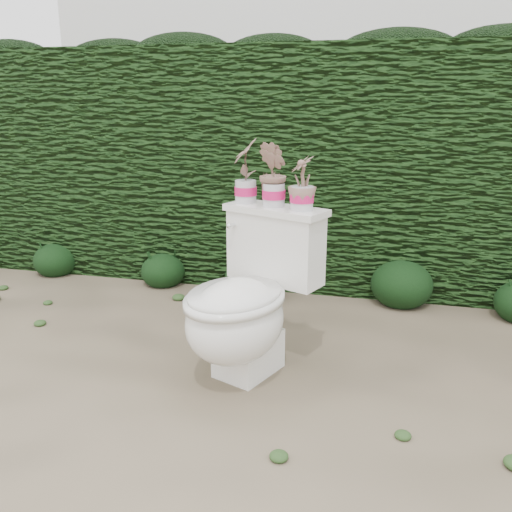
% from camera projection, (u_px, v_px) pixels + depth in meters
% --- Properties ---
extents(ground, '(60.00, 60.00, 0.00)m').
position_uv_depth(ground, '(218.00, 364.00, 2.69)').
color(ground, '#86765C').
rests_on(ground, ground).
extents(hedge, '(8.00, 1.00, 1.60)m').
position_uv_depth(hedge, '(282.00, 165.00, 3.96)').
color(hedge, '#204316').
rests_on(hedge, ground).
extents(house_wall, '(8.00, 3.50, 4.00)m').
position_uv_depth(house_wall, '(386.00, 44.00, 7.59)').
color(house_wall, silver).
rests_on(house_wall, ground).
extents(toilet, '(0.68, 0.80, 0.78)m').
position_uv_depth(toilet, '(246.00, 304.00, 2.51)').
color(toilet, white).
rests_on(toilet, ground).
extents(potted_plant_left, '(0.14, 0.18, 0.30)m').
position_uv_depth(potted_plant_left, '(246.00, 172.00, 2.63)').
color(potted_plant_left, '#397C26').
rests_on(potted_plant_left, toilet).
extents(potted_plant_center, '(0.19, 0.20, 0.29)m').
position_uv_depth(potted_plant_center, '(274.00, 176.00, 2.54)').
color(potted_plant_center, '#397C26').
rests_on(potted_plant_center, toilet).
extents(potted_plant_right, '(0.16, 0.16, 0.23)m').
position_uv_depth(potted_plant_right, '(302.00, 185.00, 2.46)').
color(potted_plant_right, '#397C26').
rests_on(potted_plant_right, toilet).
extents(liriope_clump_1, '(0.32, 0.32, 0.26)m').
position_uv_depth(liriope_clump_1, '(55.00, 257.00, 4.05)').
color(liriope_clump_1, black).
rests_on(liriope_clump_1, ground).
extents(liriope_clump_2, '(0.31, 0.31, 0.25)m').
position_uv_depth(liriope_clump_2, '(163.00, 267.00, 3.82)').
color(liriope_clump_2, black).
rests_on(liriope_clump_2, ground).
extents(liriope_clump_3, '(0.39, 0.39, 0.31)m').
position_uv_depth(liriope_clump_3, '(254.00, 274.00, 3.57)').
color(liriope_clump_3, black).
rests_on(liriope_clump_3, ground).
extents(liriope_clump_4, '(0.39, 0.39, 0.31)m').
position_uv_depth(liriope_clump_4, '(402.00, 280.00, 3.45)').
color(liriope_clump_4, black).
rests_on(liriope_clump_4, ground).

